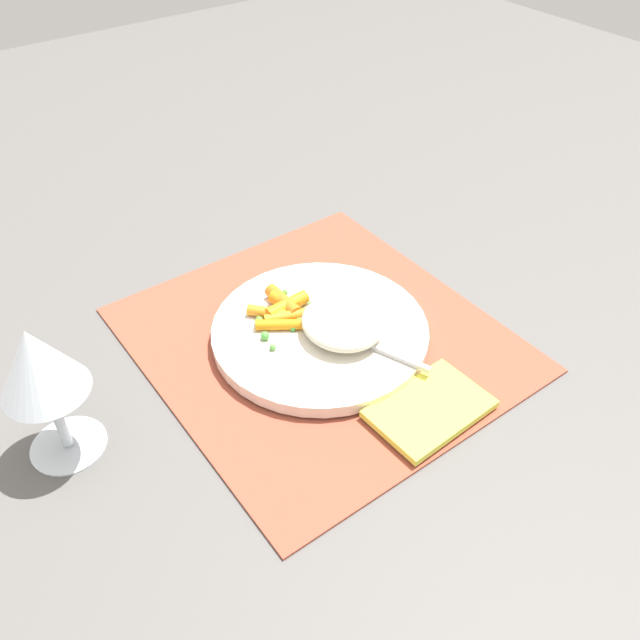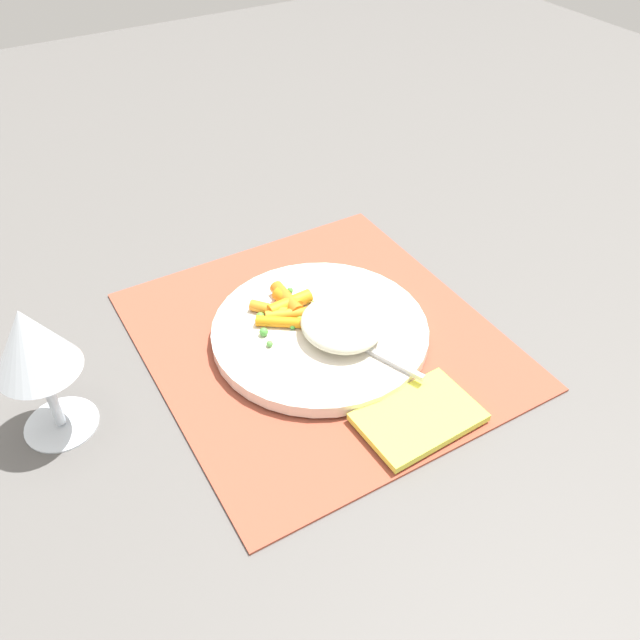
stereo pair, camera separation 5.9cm
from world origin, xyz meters
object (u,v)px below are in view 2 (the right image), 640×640
(rice_mound, at_px, (342,324))
(carrot_portion, at_px, (285,306))
(fork, at_px, (336,333))
(wine_glass, at_px, (31,346))
(napkin, at_px, (419,417))
(plate, at_px, (320,331))

(rice_mound, bearing_deg, carrot_portion, 27.95)
(carrot_portion, relative_size, fork, 0.44)
(fork, relative_size, wine_glass, 1.17)
(wine_glass, xyz_separation_m, napkin, (-0.18, -0.31, -0.10))
(wine_glass, relative_size, napkin, 1.26)
(wine_glass, bearing_deg, plate, -94.48)
(rice_mound, xyz_separation_m, wine_glass, (0.05, 0.30, 0.07))
(rice_mound, relative_size, wine_glass, 0.64)
(carrot_portion, xyz_separation_m, wine_glass, (-0.02, 0.27, 0.08))
(fork, bearing_deg, plate, 21.47)
(wine_glass, height_order, napkin, wine_glass)
(napkin, bearing_deg, fork, 5.80)
(plate, bearing_deg, rice_mound, -148.09)
(fork, height_order, napkin, fork)
(rice_mound, distance_m, wine_glass, 0.31)
(plate, xyz_separation_m, fork, (-0.02, -0.01, 0.01))
(plate, xyz_separation_m, wine_glass, (0.02, 0.29, 0.10))
(fork, xyz_separation_m, wine_glass, (0.04, 0.30, 0.09))
(rice_mound, bearing_deg, fork, 76.26)
(wine_glass, bearing_deg, rice_mound, -98.54)
(fork, bearing_deg, carrot_portion, 24.43)
(rice_mound, bearing_deg, wine_glass, 81.46)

